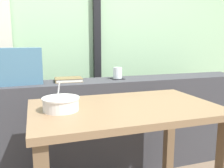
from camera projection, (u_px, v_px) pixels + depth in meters
outdoor_backdrop at (74, 9)px, 2.36m from camera, size 4.80×0.08×2.80m
window_divider_post at (97, 20)px, 2.38m from camera, size 0.07×0.05×2.60m
dark_console_ledge at (90, 128)px, 1.94m from camera, size 2.80×0.31×0.78m
breakfast_table at (125, 128)px, 1.34m from camera, size 1.02×0.63×0.74m
coaster_square at (117, 79)px, 1.97m from camera, size 0.10×0.10×0.00m
juice_glass at (117, 73)px, 1.96m from camera, size 0.07×0.07×0.09m
closed_book at (68, 80)px, 1.85m from camera, size 0.21×0.17×0.03m
throw_pillow at (18, 66)px, 1.69m from camera, size 0.33×0.17×0.26m
soup_bowl at (61, 104)px, 1.22m from camera, size 0.19×0.19×0.16m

